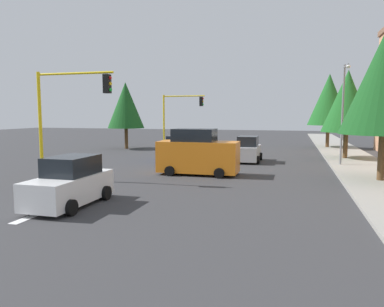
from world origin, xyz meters
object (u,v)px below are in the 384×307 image
traffic_signal_near_right (68,104)px  street_lamp_curbside (344,104)px  car_blue (179,149)px  tree_roadside_mid (347,101)px  tree_opposite_side (126,105)px  tree_roadside_far (329,100)px  car_silver (248,150)px  delivery_van_orange (198,153)px  car_white (70,183)px  traffic_signal_far_right (180,111)px

traffic_signal_near_right → street_lamp_curbside: size_ratio=0.85×
traffic_signal_near_right → car_blue: (-9.91, 3.14, -3.28)m
traffic_signal_near_right → tree_roadside_mid: (-14.00, 15.74, 0.47)m
street_lamp_curbside → tree_roadside_mid: 4.47m
street_lamp_curbside → tree_opposite_side: size_ratio=1.01×
tree_roadside_far → car_silver: (13.25, -6.83, -4.26)m
tree_roadside_far → car_silver: bearing=-27.3°
delivery_van_orange → car_white: bearing=-19.3°
traffic_signal_near_right → car_blue: size_ratio=1.43×
tree_opposite_side → tree_roadside_far: bearing=106.3°
tree_roadside_far → car_blue: (14.09, -12.09, -4.25)m
delivery_van_orange → tree_roadside_mid: bearing=136.2°
car_silver → delivery_van_orange: bearing=-18.4°
tree_opposite_side → delivery_van_orange: tree_opposite_side is taller
traffic_signal_far_right → tree_roadside_mid: 16.82m
tree_opposite_side → car_blue: size_ratio=1.67×
traffic_signal_near_right → car_white: bearing=34.1°
tree_roadside_mid → car_white: (18.63, -12.60, -3.75)m
tree_roadside_mid → tree_roadside_far: bearing=-177.1°
traffic_signal_near_right → delivery_van_orange: (-4.00, 6.16, -2.90)m
street_lamp_curbside → car_white: size_ratio=1.69×
traffic_signal_far_right → car_white: size_ratio=1.37×
street_lamp_curbside → delivery_van_orange: bearing=-57.4°
traffic_signal_far_right → traffic_signal_near_right: bearing=-0.1°
tree_roadside_far → car_white: 31.37m
tree_opposite_side → delivery_van_orange: size_ratio=1.45×
street_lamp_curbside → car_blue: street_lamp_curbside is taller
tree_opposite_side → car_blue: (8.09, 8.41, -3.65)m
car_silver → traffic_signal_near_right: bearing=-38.0°
car_blue → car_white: bearing=-0.0°
tree_roadside_mid → delivery_van_orange: tree_roadside_mid is taller
traffic_signal_far_right → car_blue: 11.00m
delivery_van_orange → car_silver: bearing=161.6°
traffic_signal_far_right → traffic_signal_near_right: size_ratio=0.96×
traffic_signal_far_right → tree_roadside_mid: tree_roadside_mid is taller
traffic_signal_far_right → street_lamp_curbside: (10.39, 14.90, 0.33)m
traffic_signal_near_right → tree_roadside_mid: bearing=131.7°
street_lamp_curbside → tree_roadside_mid: bearing=169.7°
tree_roadside_far → tree_opposite_side: (6.00, -20.50, -0.60)m
traffic_signal_near_right → car_silver: traffic_signal_near_right is taller
traffic_signal_far_right → car_white: (24.63, 3.10, -3.12)m
tree_opposite_side → car_blue: tree_opposite_side is taller
traffic_signal_near_right → car_blue: 10.91m
tree_opposite_side → tree_roadside_mid: bearing=79.2°
traffic_signal_near_right → tree_roadside_mid: tree_roadside_mid is taller
delivery_van_orange → car_blue: (-5.91, -3.02, -0.38)m
street_lamp_curbside → car_white: 18.81m
traffic_signal_near_right → tree_roadside_far: size_ratio=0.76×
traffic_signal_near_right → tree_roadside_far: 28.44m
traffic_signal_far_right → delivery_van_orange: (16.00, 6.12, -2.73)m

